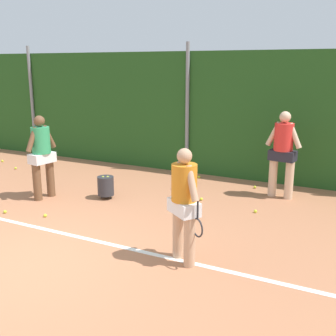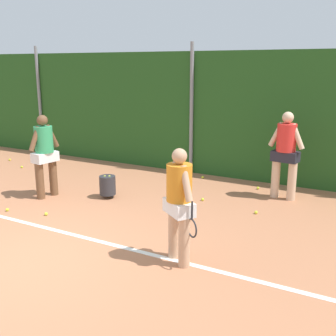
{
  "view_description": "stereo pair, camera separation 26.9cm",
  "coord_description": "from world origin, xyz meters",
  "px_view_note": "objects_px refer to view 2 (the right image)",
  "views": [
    {
      "loc": [
        4.48,
        -4.08,
        2.89
      ],
      "look_at": [
        0.98,
        2.83,
        0.94
      ],
      "focal_mm": 43.99,
      "sensor_mm": 36.0,
      "label": 1
    },
    {
      "loc": [
        4.72,
        -3.95,
        2.89
      ],
      "look_at": [
        0.98,
        2.83,
        0.94
      ],
      "focal_mm": 43.99,
      "sensor_mm": 36.0,
      "label": 2
    }
  ],
  "objects_px": {
    "player_backcourt_far": "(286,151)",
    "tennis_ball_3": "(258,188)",
    "tennis_ball_7": "(10,160)",
    "tennis_ball_12": "(203,177)",
    "tennis_ball_1": "(46,214)",
    "tennis_ball_4": "(7,210)",
    "player_foreground_near": "(179,200)",
    "tennis_ball_9": "(256,212)",
    "tennis_ball_2": "(22,167)",
    "ball_hopper": "(108,185)",
    "player_midcourt": "(45,152)",
    "tennis_ball_11": "(203,199)"
  },
  "relations": [
    {
      "from": "player_backcourt_far",
      "to": "tennis_ball_1",
      "type": "height_order",
      "value": "player_backcourt_far"
    },
    {
      "from": "tennis_ball_2",
      "to": "tennis_ball_4",
      "type": "relative_size",
      "value": 1.0
    },
    {
      "from": "tennis_ball_2",
      "to": "tennis_ball_12",
      "type": "height_order",
      "value": "same"
    },
    {
      "from": "tennis_ball_11",
      "to": "tennis_ball_2",
      "type": "bearing_deg",
      "value": 178.24
    },
    {
      "from": "tennis_ball_11",
      "to": "tennis_ball_12",
      "type": "distance_m",
      "value": 1.83
    },
    {
      "from": "tennis_ball_1",
      "to": "tennis_ball_3",
      "type": "relative_size",
      "value": 1.0
    },
    {
      "from": "tennis_ball_12",
      "to": "tennis_ball_2",
      "type": "bearing_deg",
      "value": -163.43
    },
    {
      "from": "player_backcourt_far",
      "to": "tennis_ball_4",
      "type": "height_order",
      "value": "player_backcourt_far"
    },
    {
      "from": "tennis_ball_7",
      "to": "tennis_ball_12",
      "type": "xyz_separation_m",
      "value": [
        6.07,
        1.02,
        0.0
      ]
    },
    {
      "from": "tennis_ball_3",
      "to": "tennis_ball_11",
      "type": "distance_m",
      "value": 1.63
    },
    {
      "from": "tennis_ball_2",
      "to": "tennis_ball_9",
      "type": "bearing_deg",
      "value": -3.3
    },
    {
      "from": "ball_hopper",
      "to": "tennis_ball_11",
      "type": "distance_m",
      "value": 2.13
    },
    {
      "from": "tennis_ball_3",
      "to": "tennis_ball_4",
      "type": "distance_m",
      "value": 5.61
    },
    {
      "from": "tennis_ball_7",
      "to": "tennis_ball_12",
      "type": "distance_m",
      "value": 6.15
    },
    {
      "from": "player_backcourt_far",
      "to": "tennis_ball_12",
      "type": "xyz_separation_m",
      "value": [
        -2.23,
        0.64,
        -1.05
      ]
    },
    {
      "from": "ball_hopper",
      "to": "tennis_ball_3",
      "type": "xyz_separation_m",
      "value": [
        2.75,
        2.24,
        -0.26
      ]
    },
    {
      "from": "tennis_ball_1",
      "to": "tennis_ball_11",
      "type": "xyz_separation_m",
      "value": [
        2.33,
        2.31,
        0.0
      ]
    },
    {
      "from": "ball_hopper",
      "to": "tennis_ball_9",
      "type": "height_order",
      "value": "ball_hopper"
    },
    {
      "from": "ball_hopper",
      "to": "tennis_ball_3",
      "type": "relative_size",
      "value": 7.78
    },
    {
      "from": "tennis_ball_3",
      "to": "tennis_ball_7",
      "type": "relative_size",
      "value": 1.0
    },
    {
      "from": "player_midcourt",
      "to": "tennis_ball_1",
      "type": "xyz_separation_m",
      "value": [
        0.85,
        -0.91,
        -1.0
      ]
    },
    {
      "from": "tennis_ball_2",
      "to": "player_midcourt",
      "type": "bearing_deg",
      "value": -31.52
    },
    {
      "from": "player_backcourt_far",
      "to": "tennis_ball_3",
      "type": "relative_size",
      "value": 29.11
    },
    {
      "from": "ball_hopper",
      "to": "tennis_ball_9",
      "type": "relative_size",
      "value": 7.78
    },
    {
      "from": "tennis_ball_3",
      "to": "tennis_ball_4",
      "type": "height_order",
      "value": "same"
    },
    {
      "from": "tennis_ball_1",
      "to": "tennis_ball_12",
      "type": "bearing_deg",
      "value": 68.28
    },
    {
      "from": "tennis_ball_1",
      "to": "tennis_ball_9",
      "type": "xyz_separation_m",
      "value": [
        3.6,
        2.08,
        0.0
      ]
    },
    {
      "from": "tennis_ball_1",
      "to": "tennis_ball_3",
      "type": "bearing_deg",
      "value": 49.93
    },
    {
      "from": "player_midcourt",
      "to": "tennis_ball_2",
      "type": "relative_size",
      "value": 27.85
    },
    {
      "from": "tennis_ball_2",
      "to": "tennis_ball_11",
      "type": "bearing_deg",
      "value": -1.76
    },
    {
      "from": "tennis_ball_2",
      "to": "tennis_ball_4",
      "type": "distance_m",
      "value": 3.71
    },
    {
      "from": "player_backcourt_far",
      "to": "tennis_ball_1",
      "type": "bearing_deg",
      "value": -130.51
    },
    {
      "from": "tennis_ball_2",
      "to": "ball_hopper",
      "type": "bearing_deg",
      "value": -14.62
    },
    {
      "from": "tennis_ball_12",
      "to": "tennis_ball_1",
      "type": "bearing_deg",
      "value": -111.72
    },
    {
      "from": "player_backcourt_far",
      "to": "tennis_ball_2",
      "type": "xyz_separation_m",
      "value": [
        -7.24,
        -0.85,
        -1.05
      ]
    },
    {
      "from": "player_foreground_near",
      "to": "tennis_ball_3",
      "type": "xyz_separation_m",
      "value": [
        -0.05,
        4.2,
        -0.94
      ]
    },
    {
      "from": "tennis_ball_1",
      "to": "tennis_ball_9",
      "type": "distance_m",
      "value": 4.16
    },
    {
      "from": "tennis_ball_3",
      "to": "tennis_ball_7",
      "type": "xyz_separation_m",
      "value": [
        -7.62,
        -0.77,
        0.0
      ]
    },
    {
      "from": "tennis_ball_7",
      "to": "tennis_ball_12",
      "type": "bearing_deg",
      "value": 9.52
    },
    {
      "from": "tennis_ball_2",
      "to": "tennis_ball_12",
      "type": "xyz_separation_m",
      "value": [
        5.01,
        1.49,
        0.0
      ]
    },
    {
      "from": "player_midcourt",
      "to": "tennis_ball_11",
      "type": "xyz_separation_m",
      "value": [
        3.19,
        1.4,
        -1.0
      ]
    },
    {
      "from": "tennis_ball_1",
      "to": "tennis_ball_3",
      "type": "height_order",
      "value": "same"
    },
    {
      "from": "tennis_ball_1",
      "to": "tennis_ball_2",
      "type": "height_order",
      "value": "same"
    },
    {
      "from": "tennis_ball_9",
      "to": "tennis_ball_2",
      "type": "bearing_deg",
      "value": 176.7
    },
    {
      "from": "player_midcourt",
      "to": "tennis_ball_4",
      "type": "distance_m",
      "value": 1.5
    },
    {
      "from": "player_backcourt_far",
      "to": "tennis_ball_11",
      "type": "height_order",
      "value": "player_backcourt_far"
    },
    {
      "from": "tennis_ball_3",
      "to": "tennis_ball_2",
      "type": "bearing_deg",
      "value": -169.29
    },
    {
      "from": "player_midcourt",
      "to": "tennis_ball_2",
      "type": "height_order",
      "value": "player_midcourt"
    },
    {
      "from": "tennis_ball_4",
      "to": "tennis_ball_9",
      "type": "height_order",
      "value": "same"
    },
    {
      "from": "ball_hopper",
      "to": "tennis_ball_1",
      "type": "relative_size",
      "value": 7.78
    }
  ]
}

